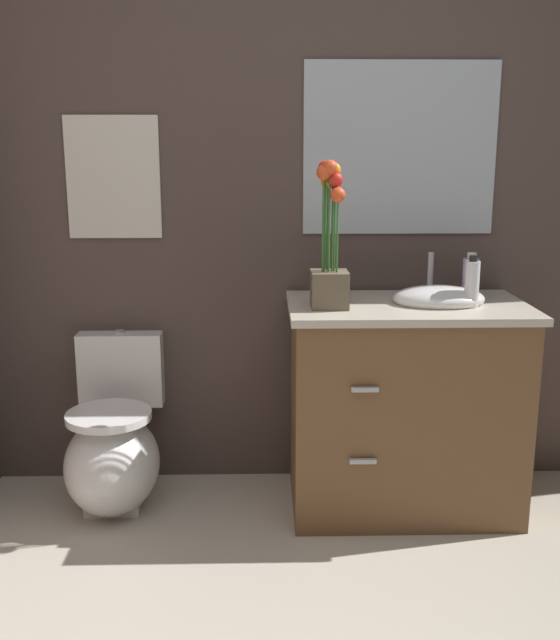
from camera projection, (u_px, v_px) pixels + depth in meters
The scene contains 8 objects.
wall_back at pixel (346, 197), 3.10m from camera, with size 4.18×0.05×2.50m, color #4C3D38.
toilet at pixel (114, 449), 3.02m from camera, with size 0.38×0.59×0.69m.
vanity_cabinet at pixel (405, 404), 2.98m from camera, with size 0.94×0.56×1.04m.
flower_vase at pixel (330, 254), 2.77m from camera, with size 0.14×0.14×0.55m.
soap_bottle at pixel (471, 278), 2.94m from camera, with size 0.07×0.07×0.19m.
lotion_bottle at pixel (472, 283), 2.80m from camera, with size 0.06×0.06×0.20m.
wall_poster at pixel (113, 178), 3.03m from camera, with size 0.39×0.01×0.50m, color silver.
wall_mirror at pixel (400, 149), 3.03m from camera, with size 0.80×0.01×0.70m, color #B2BCC6.
Camera 1 is at (-0.15, -1.45, 1.46)m, focal length 41.24 mm.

